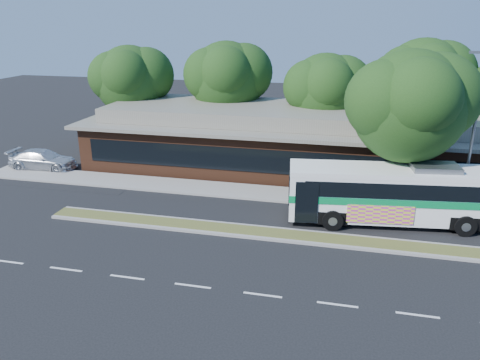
{
  "coord_description": "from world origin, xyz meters",
  "views": [
    {
      "loc": [
        2.85,
        -21.24,
        10.72
      ],
      "look_at": [
        -2.85,
        3.1,
        2.0
      ],
      "focal_mm": 35.0,
      "sensor_mm": 36.0,
      "label": 1
    }
  ],
  "objects": [
    {
      "name": "transit_bus",
      "position": [
        6.06,
        3.68,
        1.9
      ],
      "size": [
        12.37,
        4.11,
        3.41
      ],
      "rotation": [
        0.0,
        0.0,
        0.12
      ],
      "color": "white",
      "rests_on": "ground"
    },
    {
      "name": "sidewalk_tree",
      "position": [
        6.44,
        5.45,
        6.3
      ],
      "size": [
        6.84,
        6.13,
        9.22
      ],
      "color": "black",
      "rests_on": "ground"
    },
    {
      "name": "tree_bg_c",
      "position": [
        1.4,
        15.13,
        5.59
      ],
      "size": [
        6.24,
        5.6,
        8.26
      ],
      "color": "black",
      "rests_on": "ground"
    },
    {
      "name": "median_strip",
      "position": [
        0.0,
        0.6,
        0.07
      ],
      "size": [
        26.0,
        1.1,
        0.15
      ],
      "primitive_type": "cube",
      "color": "#4D5524",
      "rests_on": "ground"
    },
    {
      "name": "plaza_building",
      "position": [
        0.0,
        12.99,
        2.13
      ],
      "size": [
        33.2,
        11.2,
        4.45
      ],
      "color": "#552C1A",
      "rests_on": "ground"
    },
    {
      "name": "lamp_post",
      "position": [
        9.56,
        6.0,
        4.9
      ],
      "size": [
        0.93,
        0.18,
        9.07
      ],
      "color": "slate",
      "rests_on": "ground"
    },
    {
      "name": "tree_bg_a",
      "position": [
        -14.58,
        15.14,
        5.87
      ],
      "size": [
        6.47,
        5.8,
        8.63
      ],
      "color": "black",
      "rests_on": "ground"
    },
    {
      "name": "tree_bg_b",
      "position": [
        -6.57,
        16.14,
        6.14
      ],
      "size": [
        6.69,
        6.0,
        9.0
      ],
      "color": "black",
      "rests_on": "ground"
    },
    {
      "name": "parking_lot",
      "position": [
        -18.0,
        10.0,
        0.01
      ],
      "size": [
        14.0,
        12.0,
        0.01
      ],
      "primitive_type": "cube",
      "color": "black",
      "rests_on": "ground"
    },
    {
      "name": "sidewalk",
      "position": [
        0.0,
        6.4,
        0.06
      ],
      "size": [
        44.0,
        2.6,
        0.12
      ],
      "primitive_type": "cube",
      "color": "gray",
      "rests_on": "ground"
    },
    {
      "name": "sedan",
      "position": [
        -19.0,
        7.8,
        0.72
      ],
      "size": [
        5.11,
        2.34,
        1.45
      ],
      "primitive_type": "imported",
      "rotation": [
        0.0,
        0.0,
        1.63
      ],
      "color": "silver",
      "rests_on": "ground"
    },
    {
      "name": "tree_bg_d",
      "position": [
        8.45,
        16.15,
        6.42
      ],
      "size": [
        6.91,
        6.2,
        9.37
      ],
      "color": "black",
      "rests_on": "ground"
    },
    {
      "name": "ground",
      "position": [
        0.0,
        0.0,
        0.0
      ],
      "size": [
        120.0,
        120.0,
        0.0
      ],
      "primitive_type": "plane",
      "color": "black",
      "rests_on": "ground"
    }
  ]
}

